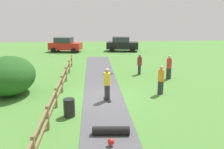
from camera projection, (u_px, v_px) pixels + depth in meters
ground_plane at (103, 98)px, 14.37m from camera, size 60.00×60.00×0.00m
asphalt_path at (103, 98)px, 14.37m from camera, size 2.40×28.00×0.02m
wooden_fence at (59, 88)px, 13.99m from camera, size 0.12×18.12×1.10m
bush_large at (9, 76)px, 14.76m from camera, size 3.20×3.85×2.40m
trash_bin at (69, 108)px, 11.69m from camera, size 0.56×0.56×0.90m
skater_riding at (107, 83)px, 13.64m from camera, size 0.48×0.82×1.91m
skater_fallen at (111, 131)px, 9.86m from camera, size 1.58×1.26×0.36m
skateboard_loose at (108, 74)px, 19.84m from camera, size 0.82×0.40×0.08m
bystander_orange at (161, 79)px, 14.77m from camera, size 0.53×0.53×1.84m
bystander_maroon at (140, 64)px, 19.75m from camera, size 0.49×0.49×1.66m
bystander_red at (169, 66)px, 18.31m from camera, size 0.49×0.49×1.87m
parked_car_red at (65, 45)px, 31.50m from camera, size 4.48×2.73×1.92m
parked_car_black at (122, 44)px, 32.11m from camera, size 4.44×2.57×1.92m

